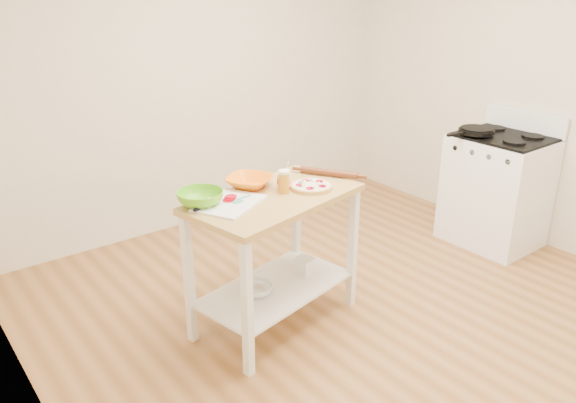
% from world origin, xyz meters
% --- Properties ---
extents(room_shell, '(4.04, 4.54, 2.74)m').
position_xyz_m(room_shell, '(0.00, 0.00, 1.35)').
color(room_shell, '#A46F3C').
rests_on(room_shell, ground).
extents(prep_island, '(1.18, 0.79, 0.90)m').
position_xyz_m(prep_island, '(-0.53, 0.44, 0.64)').
color(prep_island, tan).
rests_on(prep_island, ground).
extents(gas_stove, '(0.62, 0.73, 1.11)m').
position_xyz_m(gas_stove, '(1.68, 0.29, 0.47)').
color(gas_stove, white).
rests_on(gas_stove, ground).
extents(skillet, '(0.45, 0.29, 0.03)m').
position_xyz_m(skillet, '(1.51, 0.45, 0.97)').
color(skillet, black).
rests_on(skillet, gas_stove).
extents(pizza, '(0.27, 0.27, 0.04)m').
position_xyz_m(pizza, '(-0.27, 0.40, 0.92)').
color(pizza, '#E1B260').
rests_on(pizza, prep_island).
extents(cutting_board, '(0.49, 0.45, 0.04)m').
position_xyz_m(cutting_board, '(-0.83, 0.50, 0.91)').
color(cutting_board, white).
rests_on(cutting_board, prep_island).
extents(spatula, '(0.15, 0.07, 0.01)m').
position_xyz_m(spatula, '(-0.75, 0.48, 0.92)').
color(spatula, teal).
rests_on(spatula, cutting_board).
extents(knife, '(0.23, 0.17, 0.01)m').
position_xyz_m(knife, '(-0.98, 0.55, 0.92)').
color(knife, silver).
rests_on(knife, cutting_board).
extents(orange_bowl, '(0.39, 0.39, 0.07)m').
position_xyz_m(orange_bowl, '(-0.56, 0.66, 0.93)').
color(orange_bowl, orange).
rests_on(orange_bowl, prep_island).
extents(green_bowl, '(0.35, 0.35, 0.08)m').
position_xyz_m(green_bowl, '(-0.96, 0.59, 0.94)').
color(green_bowl, '#5DB818').
rests_on(green_bowl, prep_island).
extents(beer_pint, '(0.07, 0.07, 0.14)m').
position_xyz_m(beer_pint, '(-0.45, 0.45, 0.97)').
color(beer_pint, orange).
rests_on(beer_pint, prep_island).
extents(yogurt_tub, '(0.08, 0.08, 0.18)m').
position_xyz_m(yogurt_tub, '(-0.41, 0.51, 0.95)').
color(yogurt_tub, white).
rests_on(yogurt_tub, prep_island).
extents(rolling_pin, '(0.24, 0.36, 0.05)m').
position_xyz_m(rolling_pin, '(-0.03, 0.51, 0.92)').
color(rolling_pin, '#632F16').
rests_on(rolling_pin, prep_island).
extents(shelf_glass_bowl, '(0.27, 0.27, 0.07)m').
position_xyz_m(shelf_glass_bowl, '(-0.68, 0.45, 0.29)').
color(shelf_glass_bowl, silver).
rests_on(shelf_glass_bowl, prep_island).
extents(shelf_bin, '(0.13, 0.13, 0.11)m').
position_xyz_m(shelf_bin, '(-0.26, 0.48, 0.31)').
color(shelf_bin, white).
rests_on(shelf_bin, prep_island).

